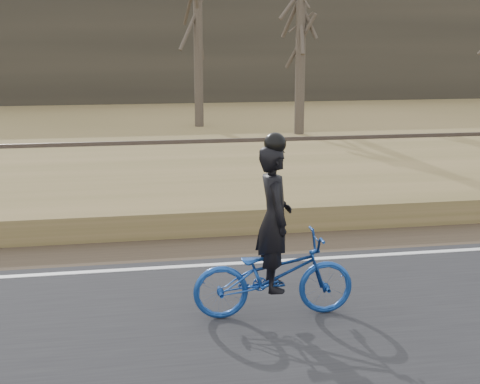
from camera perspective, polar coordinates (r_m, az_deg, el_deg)
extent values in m
cube|color=#383328|center=(39.45, -16.28, 11.71)|extent=(120.00, 4.00, 6.00)
imported|color=navy|center=(8.16, 2.88, -7.09)|extent=(1.98, 0.76, 1.03)
imported|color=black|center=(7.94, 2.94, -2.25)|extent=(0.44, 0.65, 1.75)
sphere|color=black|center=(7.76, 3.01, 4.15)|extent=(0.26, 0.26, 0.26)
cylinder|color=#51473B|center=(27.01, -3.63, 15.44)|extent=(0.36, 0.36, 9.29)
cylinder|color=#51473B|center=(24.78, 5.19, 12.12)|extent=(0.36, 0.36, 6.22)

